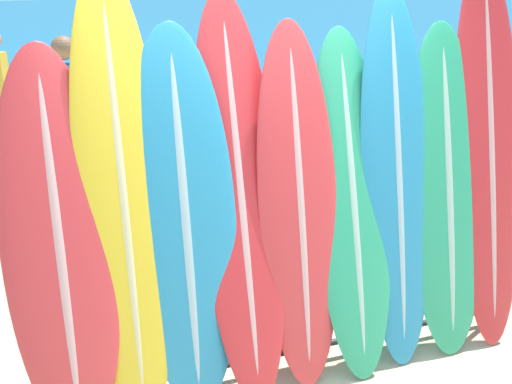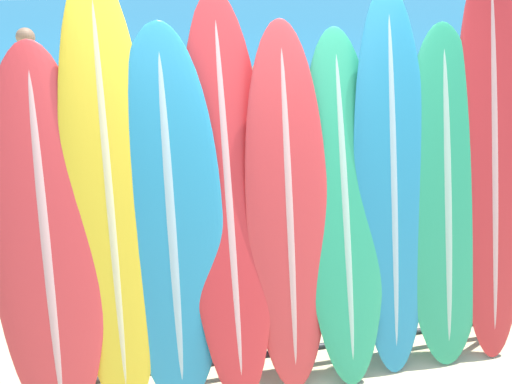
{
  "view_description": "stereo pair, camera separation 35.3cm",
  "coord_description": "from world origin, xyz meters",
  "px_view_note": "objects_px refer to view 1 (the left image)",
  "views": [
    {
      "loc": [
        -1.17,
        -2.33,
        2.39
      ],
      "look_at": [
        0.16,
        1.47,
        0.93
      ],
      "focal_mm": 42.0,
      "sensor_mm": 36.0,
      "label": 1
    },
    {
      "loc": [
        -0.84,
        -2.43,
        2.39
      ],
      "look_at": [
        0.16,
        1.47,
        0.93
      ],
      "focal_mm": 42.0,
      "sensor_mm": 36.0,
      "label": 2
    }
  ],
  "objects_px": {
    "surfboard_slot_7": "(447,193)",
    "surfboard_slot_3": "(241,202)",
    "surfboard_slot_1": "(124,206)",
    "surfboard_slot_8": "(488,156)",
    "person_far_left": "(0,95)",
    "surfboard_slot_2": "(185,225)",
    "surfboard_slot_6": "(397,182)",
    "person_near_water": "(71,116)",
    "surfboard_slot_0": "(60,250)",
    "person_mid_beach": "(249,142)",
    "surfboard_rack": "(298,299)",
    "surfboard_slot_4": "(299,210)",
    "surfboard_slot_5": "(352,207)"
  },
  "relations": [
    {
      "from": "surfboard_rack",
      "to": "surfboard_slot_4",
      "type": "xyz_separation_m",
      "value": [
        -0.01,
        0.0,
        0.59
      ]
    },
    {
      "from": "surfboard_slot_0",
      "to": "surfboard_slot_8",
      "type": "bearing_deg",
      "value": 1.17
    },
    {
      "from": "surfboard_slot_0",
      "to": "person_mid_beach",
      "type": "height_order",
      "value": "surfboard_slot_0"
    },
    {
      "from": "surfboard_rack",
      "to": "surfboard_slot_0",
      "type": "xyz_separation_m",
      "value": [
        -1.36,
        -0.0,
        0.55
      ]
    },
    {
      "from": "surfboard_slot_1",
      "to": "surfboard_slot_0",
      "type": "bearing_deg",
      "value": -173.84
    },
    {
      "from": "surfboard_slot_6",
      "to": "person_far_left",
      "type": "bearing_deg",
      "value": 116.48
    },
    {
      "from": "surfboard_slot_5",
      "to": "surfboard_slot_7",
      "type": "relative_size",
      "value": 0.99
    },
    {
      "from": "surfboard_slot_2",
      "to": "surfboard_slot_7",
      "type": "xyz_separation_m",
      "value": [
        1.72,
        0.0,
        -0.02
      ]
    },
    {
      "from": "surfboard_slot_5",
      "to": "surfboard_slot_6",
      "type": "relative_size",
      "value": 0.9
    },
    {
      "from": "surfboard_slot_2",
      "to": "surfboard_slot_5",
      "type": "bearing_deg",
      "value": 0.45
    },
    {
      "from": "person_mid_beach",
      "to": "surfboard_slot_8",
      "type": "bearing_deg",
      "value": -31.18
    },
    {
      "from": "surfboard_slot_1",
      "to": "surfboard_slot_6",
      "type": "relative_size",
      "value": 1.04
    },
    {
      "from": "surfboard_slot_1",
      "to": "surfboard_slot_8",
      "type": "xyz_separation_m",
      "value": [
        2.37,
        0.02,
        0.04
      ]
    },
    {
      "from": "surfboard_rack",
      "to": "surfboard_slot_4",
      "type": "height_order",
      "value": "surfboard_slot_4"
    },
    {
      "from": "surfboard_slot_1",
      "to": "surfboard_slot_5",
      "type": "bearing_deg",
      "value": -0.97
    },
    {
      "from": "surfboard_rack",
      "to": "surfboard_slot_3",
      "type": "height_order",
      "value": "surfboard_slot_3"
    },
    {
      "from": "surfboard_slot_0",
      "to": "person_far_left",
      "type": "bearing_deg",
      "value": 96.01
    },
    {
      "from": "person_far_left",
      "to": "surfboard_slot_3",
      "type": "bearing_deg",
      "value": -45.23
    },
    {
      "from": "surfboard_slot_0",
      "to": "surfboard_slot_7",
      "type": "relative_size",
      "value": 0.98
    },
    {
      "from": "surfboard_slot_2",
      "to": "surfboard_slot_3",
      "type": "relative_size",
      "value": 0.93
    },
    {
      "from": "surfboard_slot_1",
      "to": "surfboard_slot_5",
      "type": "height_order",
      "value": "surfboard_slot_1"
    },
    {
      "from": "surfboard_slot_3",
      "to": "person_mid_beach",
      "type": "distance_m",
      "value": 2.28
    },
    {
      "from": "surfboard_slot_1",
      "to": "surfboard_slot_6",
      "type": "height_order",
      "value": "surfboard_slot_1"
    },
    {
      "from": "person_near_water",
      "to": "person_far_left",
      "type": "relative_size",
      "value": 1.03
    },
    {
      "from": "surfboard_slot_7",
      "to": "surfboard_slot_3",
      "type": "bearing_deg",
      "value": 177.96
    },
    {
      "from": "surfboard_slot_2",
      "to": "surfboard_slot_4",
      "type": "relative_size",
      "value": 1.0
    },
    {
      "from": "surfboard_rack",
      "to": "person_near_water",
      "type": "distance_m",
      "value": 3.69
    },
    {
      "from": "person_mid_beach",
      "to": "surfboard_slot_2",
      "type": "bearing_deg",
      "value": -82.05
    },
    {
      "from": "person_near_water",
      "to": "surfboard_slot_8",
      "type": "bearing_deg",
      "value": 127.33
    },
    {
      "from": "person_near_water",
      "to": "person_mid_beach",
      "type": "bearing_deg",
      "value": 141.42
    },
    {
      "from": "surfboard_slot_4",
      "to": "person_near_water",
      "type": "height_order",
      "value": "surfboard_slot_4"
    },
    {
      "from": "surfboard_slot_3",
      "to": "surfboard_slot_6",
      "type": "bearing_deg",
      "value": -1.47
    },
    {
      "from": "surfboard_slot_1",
      "to": "surfboard_slot_8",
      "type": "height_order",
      "value": "surfboard_slot_8"
    },
    {
      "from": "person_mid_beach",
      "to": "person_near_water",
      "type": "bearing_deg",
      "value": 175.07
    },
    {
      "from": "surfboard_slot_4",
      "to": "surfboard_slot_8",
      "type": "distance_m",
      "value": 1.38
    },
    {
      "from": "surfboard_slot_6",
      "to": "person_mid_beach",
      "type": "height_order",
      "value": "surfboard_slot_6"
    },
    {
      "from": "surfboard_slot_1",
      "to": "surfboard_slot_2",
      "type": "relative_size",
      "value": 1.13
    },
    {
      "from": "surfboard_slot_3",
      "to": "surfboard_slot_4",
      "type": "height_order",
      "value": "surfboard_slot_3"
    },
    {
      "from": "surfboard_slot_0",
      "to": "surfboard_slot_3",
      "type": "xyz_separation_m",
      "value": [
        1.01,
        0.06,
        0.12
      ]
    },
    {
      "from": "surfboard_slot_0",
      "to": "surfboard_slot_5",
      "type": "xyz_separation_m",
      "value": [
        1.71,
        0.01,
        0.01
      ]
    },
    {
      "from": "surfboard_slot_7",
      "to": "person_near_water",
      "type": "relative_size",
      "value": 1.17
    },
    {
      "from": "surfboard_slot_3",
      "to": "person_mid_beach",
      "type": "height_order",
      "value": "surfboard_slot_3"
    },
    {
      "from": "surfboard_rack",
      "to": "person_far_left",
      "type": "distance_m",
      "value": 5.55
    },
    {
      "from": "surfboard_slot_6",
      "to": "surfboard_slot_2",
      "type": "bearing_deg",
      "value": -178.97
    },
    {
      "from": "surfboard_slot_2",
      "to": "surfboard_slot_6",
      "type": "bearing_deg",
      "value": 1.03
    },
    {
      "from": "surfboard_slot_8",
      "to": "person_mid_beach",
      "type": "relative_size",
      "value": 1.53
    },
    {
      "from": "surfboard_rack",
      "to": "surfboard_slot_4",
      "type": "bearing_deg",
      "value": 157.15
    },
    {
      "from": "surfboard_slot_7",
      "to": "person_far_left",
      "type": "xyz_separation_m",
      "value": [
        -2.93,
        5.18,
        -0.1
      ]
    },
    {
      "from": "surfboard_slot_8",
      "to": "surfboard_slot_4",
      "type": "bearing_deg",
      "value": -177.87
    },
    {
      "from": "surfboard_slot_4",
      "to": "surfboard_slot_8",
      "type": "relative_size",
      "value": 0.85
    }
  ]
}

